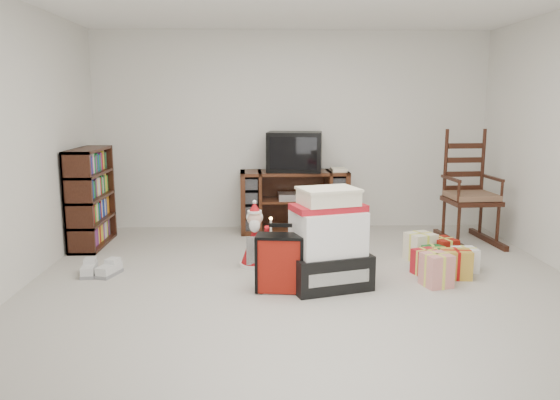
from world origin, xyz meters
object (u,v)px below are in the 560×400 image
at_px(gift_pile, 328,245).
at_px(tv_stand, 294,201).
at_px(bookshelf, 91,199).
at_px(rocking_chair, 469,202).
at_px(mrs_claus_figurine, 255,242).
at_px(santa_figurine, 343,237).
at_px(sneaker_pair, 99,270).
at_px(red_suitcase, 280,263).
at_px(teddy_bear, 344,261).
at_px(crt_television, 295,152).
at_px(gift_cluster, 441,258).

bearing_deg(gift_pile, tv_stand, 77.51).
relative_size(bookshelf, rocking_chair, 0.82).
bearing_deg(rocking_chair, mrs_claus_figurine, -163.45).
relative_size(bookshelf, santa_figurine, 1.69).
xyz_separation_m(rocking_chair, santa_figurine, (-1.58, -0.74, -0.21)).
xyz_separation_m(rocking_chair, sneaker_pair, (-3.96, -1.16, -0.41)).
xyz_separation_m(red_suitcase, teddy_bear, (0.60, 0.29, -0.08)).
bearing_deg(mrs_claus_figurine, gift_pile, -43.84).
relative_size(bookshelf, sneaker_pair, 2.95).
xyz_separation_m(rocking_chair, red_suitcase, (-2.26, -1.66, -0.21)).
xyz_separation_m(mrs_claus_figurine, sneaker_pair, (-1.47, -0.23, -0.20)).
bearing_deg(sneaker_pair, tv_stand, 44.52).
bearing_deg(crt_television, rocking_chair, -8.22).
height_order(tv_stand, red_suitcase, tv_stand).
bearing_deg(gift_pile, gift_cluster, 3.55).
distance_m(bookshelf, crt_television, 2.46).
bearing_deg(mrs_claus_figurine, sneaker_pair, -171.23).
bearing_deg(gift_pile, crt_television, 77.40).
height_order(rocking_chair, red_suitcase, rocking_chair).
relative_size(tv_stand, bookshelf, 1.23).
distance_m(rocking_chair, sneaker_pair, 4.14).
relative_size(tv_stand, teddy_bear, 3.46).
distance_m(tv_stand, bookshelf, 2.42).
distance_m(red_suitcase, teddy_bear, 0.67).
bearing_deg(gift_pile, rocking_chair, 23.12).
bearing_deg(red_suitcase, bookshelf, 148.39).
bearing_deg(bookshelf, sneaker_pair, -70.84).
xyz_separation_m(teddy_bear, mrs_claus_figurine, (-0.82, 0.43, 0.08)).
bearing_deg(red_suitcase, mrs_claus_figurine, 113.38).
relative_size(mrs_claus_figurine, gift_cluster, 0.64).
height_order(tv_stand, crt_television, crt_television).
xyz_separation_m(teddy_bear, gift_cluster, (0.98, 0.25, -0.05)).
distance_m(teddy_bear, mrs_claus_figurine, 0.93).
bearing_deg(crt_television, gift_pile, -78.16).
bearing_deg(tv_stand, gift_pile, -87.41).
relative_size(red_suitcase, gift_cluster, 0.57).
relative_size(red_suitcase, mrs_claus_figurine, 0.89).
bearing_deg(tv_stand, bookshelf, -167.73).
distance_m(gift_pile, sneaker_pair, 2.18).
bearing_deg(gift_cluster, rocking_chair, 58.61).
bearing_deg(teddy_bear, sneaker_pair, 174.84).
xyz_separation_m(tv_stand, sneaker_pair, (-1.95, -1.72, -0.33)).
bearing_deg(mrs_claus_figurine, gift_cluster, -5.87).
xyz_separation_m(rocking_chair, gift_cluster, (-0.68, -1.12, -0.34)).
distance_m(bookshelf, sneaker_pair, 1.29).
bearing_deg(red_suitcase, teddy_bear, 32.27).
bearing_deg(gift_cluster, crt_television, 128.25).
xyz_separation_m(gift_pile, santa_figurine, (0.26, 0.81, -0.13)).
bearing_deg(red_suitcase, tv_stand, 89.84).
xyz_separation_m(tv_stand, gift_cluster, (1.33, -1.68, -0.26)).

